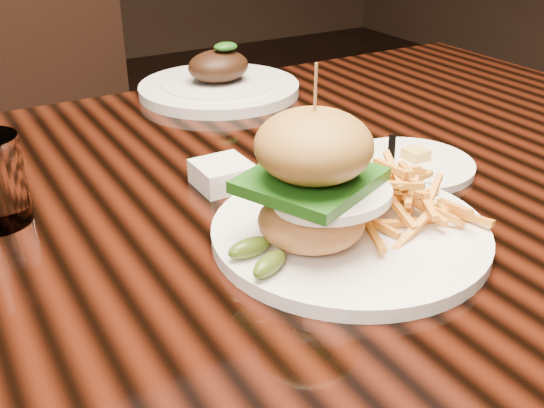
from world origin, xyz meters
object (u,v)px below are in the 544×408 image
dining_table (210,253)px  burger_plate (346,198)px  far_dish (219,84)px  chair_far (65,131)px

dining_table → burger_plate: size_ratio=5.48×
burger_plate → far_dish: size_ratio=1.04×
burger_plate → chair_far: size_ratio=0.31×
chair_far → dining_table: bearing=-101.1°
burger_plate → far_dish: 0.54m
far_dish → chair_far: bearing=107.4°
dining_table → burger_plate: (0.08, -0.16, 0.13)m
dining_table → far_dish: bearing=61.6°
dining_table → far_dish: 0.42m
far_dish → chair_far: 0.60m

